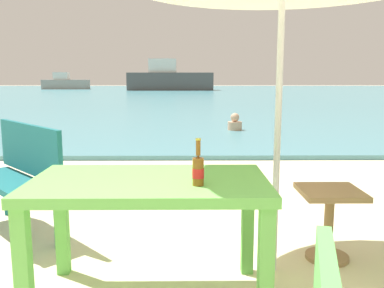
{
  "coord_description": "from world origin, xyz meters",
  "views": [
    {
      "loc": [
        -0.32,
        -1.65,
        1.36
      ],
      "look_at": [
        -0.27,
        3.0,
        0.6
      ],
      "focal_mm": 38.9,
      "sensor_mm": 36.0,
      "label": 1
    }
  ],
  "objects_px": {
    "beer_bottle_amber": "(198,169)",
    "side_table_wood": "(329,214)",
    "picnic_table_green": "(150,197)",
    "swimmer_person": "(235,123)",
    "boat_sailboat": "(169,79)",
    "bench_teal_center": "(20,172)",
    "boat_barge": "(65,83)"
  },
  "relations": [
    {
      "from": "beer_bottle_amber",
      "to": "side_table_wood",
      "type": "relative_size",
      "value": 0.49
    },
    {
      "from": "beer_bottle_amber",
      "to": "side_table_wood",
      "type": "distance_m",
      "value": 1.31
    },
    {
      "from": "picnic_table_green",
      "to": "swimmer_person",
      "type": "distance_m",
      "value": 7.65
    },
    {
      "from": "picnic_table_green",
      "to": "beer_bottle_amber",
      "type": "height_order",
      "value": "beer_bottle_amber"
    },
    {
      "from": "picnic_table_green",
      "to": "boat_sailboat",
      "type": "bearing_deg",
      "value": 92.35
    },
    {
      "from": "picnic_table_green",
      "to": "swimmer_person",
      "type": "relative_size",
      "value": 3.41
    },
    {
      "from": "side_table_wood",
      "to": "swimmer_person",
      "type": "relative_size",
      "value": 1.32
    },
    {
      "from": "picnic_table_green",
      "to": "boat_sailboat",
      "type": "distance_m",
      "value": 36.25
    },
    {
      "from": "picnic_table_green",
      "to": "swimmer_person",
      "type": "height_order",
      "value": "picnic_table_green"
    },
    {
      "from": "side_table_wood",
      "to": "bench_teal_center",
      "type": "relative_size",
      "value": 0.48
    },
    {
      "from": "side_table_wood",
      "to": "swimmer_person",
      "type": "bearing_deg",
      "value": 89.35
    },
    {
      "from": "boat_sailboat",
      "to": "boat_barge",
      "type": "xyz_separation_m",
      "value": [
        -10.54,
        3.36,
        -0.42
      ]
    },
    {
      "from": "swimmer_person",
      "to": "boat_sailboat",
      "type": "relative_size",
      "value": 0.05
    },
    {
      "from": "beer_bottle_amber",
      "to": "boat_barge",
      "type": "bearing_deg",
      "value": 107.22
    },
    {
      "from": "swimmer_person",
      "to": "beer_bottle_amber",
      "type": "bearing_deg",
      "value": -97.95
    },
    {
      "from": "side_table_wood",
      "to": "picnic_table_green",
      "type": "bearing_deg",
      "value": -156.77
    },
    {
      "from": "picnic_table_green",
      "to": "boat_barge",
      "type": "height_order",
      "value": "boat_barge"
    },
    {
      "from": "boat_sailboat",
      "to": "beer_bottle_amber",
      "type": "bearing_deg",
      "value": -87.21
    },
    {
      "from": "boat_sailboat",
      "to": "swimmer_person",
      "type": "bearing_deg",
      "value": -84.34
    },
    {
      "from": "swimmer_person",
      "to": "boat_barge",
      "type": "bearing_deg",
      "value": 112.66
    },
    {
      "from": "boat_barge",
      "to": "picnic_table_green",
      "type": "bearing_deg",
      "value": -73.1
    },
    {
      "from": "beer_bottle_amber",
      "to": "boat_sailboat",
      "type": "height_order",
      "value": "boat_sailboat"
    },
    {
      "from": "beer_bottle_amber",
      "to": "swimmer_person",
      "type": "xyz_separation_m",
      "value": [
        1.07,
        7.66,
        -0.61
      ]
    },
    {
      "from": "swimmer_person",
      "to": "side_table_wood",
      "type": "bearing_deg",
      "value": -90.65
    },
    {
      "from": "picnic_table_green",
      "to": "bench_teal_center",
      "type": "distance_m",
      "value": 1.68
    },
    {
      "from": "beer_bottle_amber",
      "to": "swimmer_person",
      "type": "distance_m",
      "value": 7.76
    },
    {
      "from": "picnic_table_green",
      "to": "boat_barge",
      "type": "relative_size",
      "value": 0.31
    },
    {
      "from": "beer_bottle_amber",
      "to": "boat_barge",
      "type": "xyz_separation_m",
      "value": [
        -12.31,
        39.72,
        -0.18
      ]
    },
    {
      "from": "swimmer_person",
      "to": "boat_barge",
      "type": "xyz_separation_m",
      "value": [
        -13.38,
        32.06,
        0.44
      ]
    },
    {
      "from": "bench_teal_center",
      "to": "boat_sailboat",
      "type": "relative_size",
      "value": 0.14
    },
    {
      "from": "side_table_wood",
      "to": "boat_sailboat",
      "type": "xyz_separation_m",
      "value": [
        -2.76,
        35.67,
        0.75
      ]
    },
    {
      "from": "side_table_wood",
      "to": "beer_bottle_amber",
      "type": "bearing_deg",
      "value": -144.91
    }
  ]
}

